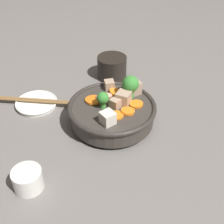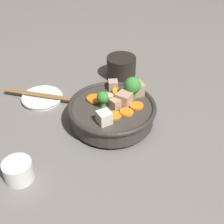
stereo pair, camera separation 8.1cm
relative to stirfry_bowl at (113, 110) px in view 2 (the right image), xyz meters
The scene contains 6 objects.
ground_plane 0.04m from the stirfry_bowl, 145.23° to the left, with size 3.00×3.00×0.00m, color slate.
stirfry_bowl is the anchor object (origin of this frame).
side_saucer 0.23m from the stirfry_bowl, 79.19° to the left, with size 0.12×0.12×0.01m.
tea_cup 0.28m from the stirfry_bowl, 149.21° to the left, with size 0.06×0.06×0.05m.
dark_mug 0.23m from the stirfry_bowl, ahead, with size 0.11×0.09×0.07m.
chopsticks_pair 0.23m from the stirfry_bowl, 79.19° to the left, with size 0.02×0.24×0.01m.
Camera 2 is at (-0.61, -0.18, 0.53)m, focal length 50.00 mm.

